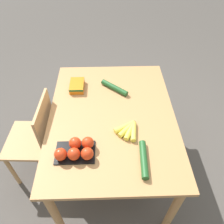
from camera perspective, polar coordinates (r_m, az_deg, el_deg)
ground_plane at (r=2.32m, az=-0.00°, el=-13.76°), size 12.00×12.00×0.00m
dining_table at (r=1.77m, az=-0.00°, el=-2.87°), size 1.30×0.98×0.77m
chair at (r=2.03m, az=-19.13°, el=-6.61°), size 0.44×0.42×0.89m
banana_bunch at (r=1.58m, az=4.42°, el=-4.56°), size 0.18×0.17×0.04m
tomato_pack at (r=1.46m, az=-9.19°, el=-9.74°), size 0.18×0.26×0.09m
carrot_bag at (r=1.94m, az=-9.14°, el=6.90°), size 0.18×0.12×0.05m
cucumber_near at (r=1.90m, az=0.63°, el=6.38°), size 0.21×0.23×0.05m
cucumber_far at (r=1.44m, az=8.30°, el=-12.09°), size 0.27×0.06×0.05m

